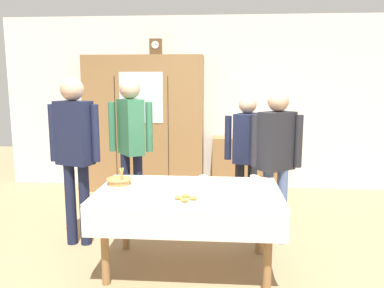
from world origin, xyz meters
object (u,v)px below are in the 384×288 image
at_px(book_stack, 245,135).
at_px(person_behind_table_right, 131,137).
at_px(bread_basket, 119,181).
at_px(person_beside_shelf, 75,144).
at_px(tea_cup_back_edge, 254,179).
at_px(spoon_near_left, 258,187).
at_px(person_near_right_end, 247,148).
at_px(dining_table, 188,202).
at_px(tea_cup_far_right, 203,179).
at_px(pastry_plate, 186,200).
at_px(person_behind_table_left, 276,152).
at_px(spoon_back_edge, 118,199).
at_px(wall_cabinet, 145,124).
at_px(tea_cup_center, 172,187).
at_px(mantel_clock, 156,47).
at_px(tea_cup_mid_right, 230,190).
at_px(tea_cup_near_left, 149,185).
at_px(bookshelf_low, 244,164).

relative_size(book_stack, person_behind_table_right, 0.12).
xyz_separation_m(bread_basket, person_behind_table_right, (-0.10, 0.94, 0.28)).
bearing_deg(person_beside_shelf, person_behind_table_right, 55.49).
distance_m(book_stack, tea_cup_back_edge, 2.29).
height_order(spoon_near_left, person_near_right_end, person_near_right_end).
height_order(dining_table, tea_cup_far_right, tea_cup_far_right).
bearing_deg(dining_table, spoon_near_left, 12.88).
xyz_separation_m(tea_cup_far_right, spoon_near_left, (0.51, -0.17, -0.02)).
bearing_deg(bread_basket, pastry_plate, -34.71).
bearing_deg(dining_table, tea_cup_back_edge, 30.03).
height_order(pastry_plate, person_behind_table_left, person_behind_table_left).
distance_m(bread_basket, spoon_back_edge, 0.48).
bearing_deg(person_behind_table_right, dining_table, -55.08).
relative_size(wall_cabinet, book_stack, 9.91).
bearing_deg(bread_basket, tea_cup_center, -15.61).
bearing_deg(wall_cabinet, person_behind_table_right, -85.03).
height_order(dining_table, spoon_back_edge, spoon_back_edge).
relative_size(pastry_plate, spoon_near_left, 2.35).
bearing_deg(person_beside_shelf, mantel_clock, 76.81).
height_order(pastry_plate, person_near_right_end, person_near_right_end).
height_order(tea_cup_far_right, tea_cup_mid_right, same).
height_order(tea_cup_center, spoon_back_edge, tea_cup_center).
bearing_deg(person_near_right_end, tea_cup_center, -122.06).
bearing_deg(tea_cup_near_left, tea_cup_back_edge, 15.90).
height_order(tea_cup_mid_right, person_behind_table_right, person_behind_table_right).
xyz_separation_m(wall_cabinet, person_beside_shelf, (-0.30, -2.11, 0.03)).
bearing_deg(pastry_plate, dining_table, 90.71).
bearing_deg(bookshelf_low, mantel_clock, -177.85).
distance_m(mantel_clock, person_behind_table_right, 1.87).
xyz_separation_m(spoon_back_edge, person_behind_table_left, (1.41, 0.96, 0.23)).
bearing_deg(person_near_right_end, bread_basket, -140.61).
bearing_deg(spoon_back_edge, person_behind_table_left, 34.31).
bearing_deg(tea_cup_near_left, bookshelf_low, 68.38).
relative_size(tea_cup_center, person_beside_shelf, 0.07).
xyz_separation_m(dining_table, pastry_plate, (0.00, -0.30, 0.12)).
distance_m(dining_table, tea_cup_center, 0.20).
bearing_deg(person_behind_table_right, person_near_right_end, 3.80).
xyz_separation_m(book_stack, bread_basket, (-1.32, -2.48, -0.09)).
bearing_deg(pastry_plate, person_behind_table_left, 48.61).
bearing_deg(tea_cup_center, bread_basket, 164.39).
bearing_deg(tea_cup_back_edge, person_near_right_end, 91.53).
relative_size(mantel_clock, pastry_plate, 0.86).
distance_m(tea_cup_center, bread_basket, 0.54).
distance_m(wall_cabinet, tea_cup_back_edge, 2.71).
height_order(mantel_clock, person_behind_table_right, mantel_clock).
bearing_deg(tea_cup_center, person_behind_table_right, 119.75).
bearing_deg(person_beside_shelf, tea_cup_back_edge, -3.87).
bearing_deg(person_behind_table_left, tea_cup_far_right, -154.35).
xyz_separation_m(dining_table, mantel_clock, (-0.71, 2.59, 1.56)).
xyz_separation_m(tea_cup_mid_right, person_beside_shelf, (-1.58, 0.52, 0.30)).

